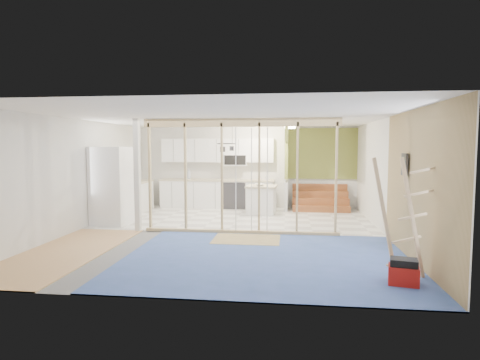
# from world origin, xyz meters

# --- Properties ---
(room) EXTENTS (7.01, 8.01, 2.61)m
(room) POSITION_xyz_m (0.00, 0.00, 1.30)
(room) COLOR slate
(room) RESTS_ON ground
(floor_overlays) EXTENTS (7.00, 8.00, 0.03)m
(floor_overlays) POSITION_xyz_m (0.07, 0.06, 0.01)
(floor_overlays) COLOR white
(floor_overlays) RESTS_ON room
(stud_frame) EXTENTS (4.66, 0.14, 2.60)m
(stud_frame) POSITION_xyz_m (-0.22, -0.00, 1.58)
(stud_frame) COLOR tan
(stud_frame) RESTS_ON room
(base_cabinets) EXTENTS (4.45, 2.24, 0.93)m
(base_cabinets) POSITION_xyz_m (-1.61, 3.36, 0.47)
(base_cabinets) COLOR white
(base_cabinets) RESTS_ON room
(upper_cabinets) EXTENTS (3.60, 0.41, 0.85)m
(upper_cabinets) POSITION_xyz_m (-0.84, 3.82, 1.82)
(upper_cabinets) COLOR white
(upper_cabinets) RESTS_ON room
(green_partition) EXTENTS (2.25, 1.51, 2.60)m
(green_partition) POSITION_xyz_m (2.04, 3.66, 0.94)
(green_partition) COLOR olive
(green_partition) RESTS_ON room
(pot_rack) EXTENTS (0.52, 0.52, 0.72)m
(pot_rack) POSITION_xyz_m (-0.31, 1.89, 2.00)
(pot_rack) COLOR black
(pot_rack) RESTS_ON room
(sheathing_panel) EXTENTS (0.02, 4.00, 2.60)m
(sheathing_panel) POSITION_xyz_m (3.48, -2.00, 1.30)
(sheathing_panel) COLOR tan
(sheathing_panel) RESTS_ON room
(electrical_panel) EXTENTS (0.04, 0.30, 0.40)m
(electrical_panel) POSITION_xyz_m (3.43, -1.40, 1.65)
(electrical_panel) COLOR #333237
(electrical_panel) RESTS_ON room
(ceiling_light) EXTENTS (0.32, 0.32, 0.08)m
(ceiling_light) POSITION_xyz_m (1.40, 3.00, 2.54)
(ceiling_light) COLOR #FFEABF
(ceiling_light) RESTS_ON room
(fridge) EXTENTS (0.90, 0.87, 1.96)m
(fridge) POSITION_xyz_m (-3.03, 0.68, 0.98)
(fridge) COLOR white
(fridge) RESTS_ON room
(island) EXTENTS (0.92, 0.92, 0.84)m
(island) POSITION_xyz_m (0.60, 2.70, 0.42)
(island) COLOR white
(island) RESTS_ON room
(bowl) EXTENTS (0.28, 0.28, 0.06)m
(bowl) POSITION_xyz_m (0.55, 2.60, 0.87)
(bowl) COLOR silver
(bowl) RESTS_ON island
(soap_bottle_a) EXTENTS (0.16, 0.16, 0.33)m
(soap_bottle_a) POSITION_xyz_m (-1.83, 3.75, 1.09)
(soap_bottle_a) COLOR silver
(soap_bottle_a) RESTS_ON base_cabinets
(soap_bottle_b) EXTENTS (0.11, 0.11, 0.18)m
(soap_bottle_b) POSITION_xyz_m (0.70, 3.60, 1.02)
(soap_bottle_b) COLOR silver
(soap_bottle_b) RESTS_ON base_cabinets
(toolbox) EXTENTS (0.46, 0.39, 0.39)m
(toolbox) POSITION_xyz_m (3.00, -3.09, 0.18)
(toolbox) COLOR #A2140E
(toolbox) RESTS_ON room
(ladder) EXTENTS (0.97, 0.11, 1.80)m
(ladder) POSITION_xyz_m (3.04, -2.78, 0.92)
(ladder) COLOR #D2AF80
(ladder) RESTS_ON room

